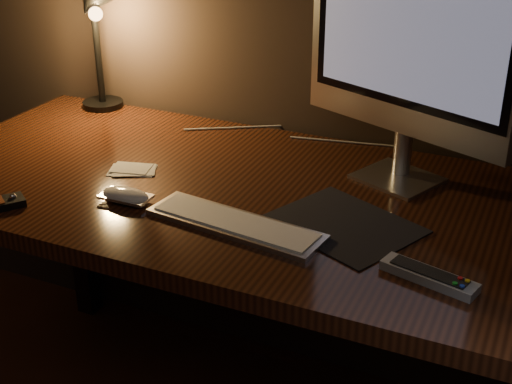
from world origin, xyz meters
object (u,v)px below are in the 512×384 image
at_px(keyboard, 235,223).
at_px(mouse, 126,197).
at_px(monitor, 410,40).
at_px(desk, 258,226).
at_px(tv_remote, 429,276).
at_px(desk_lamp, 95,19).

bearing_deg(keyboard, mouse, -173.53).
bearing_deg(monitor, mouse, -122.75).
xyz_separation_m(desk, monitor, (0.30, 0.11, 0.45)).
bearing_deg(keyboard, desk, 110.85).
bearing_deg(tv_remote, monitor, 126.71).
distance_m(keyboard, mouse, 0.26).
distance_m(monitor, tv_remote, 0.53).
relative_size(desk, desk_lamp, 4.05).
bearing_deg(desk_lamp, mouse, -69.78).
relative_size(monitor, keyboard, 1.47).
height_order(keyboard, tv_remote, tv_remote).
distance_m(monitor, keyboard, 0.53).
height_order(desk, mouse, mouse).
bearing_deg(tv_remote, desk, 163.46).
height_order(desk, tv_remote, tv_remote).
height_order(monitor, mouse, monitor).
height_order(monitor, keyboard, monitor).
bearing_deg(desk, mouse, -131.28).
bearing_deg(keyboard, tv_remote, 1.76).
xyz_separation_m(keyboard, mouse, (-0.26, 0.00, 0.00)).
relative_size(monitor, desk_lamp, 1.39).
xyz_separation_m(monitor, mouse, (-0.51, -0.35, -0.32)).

